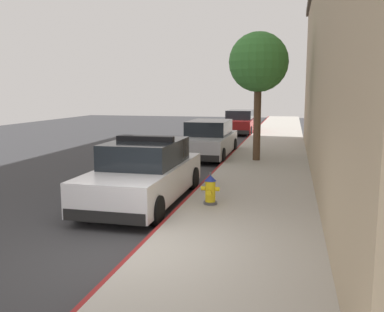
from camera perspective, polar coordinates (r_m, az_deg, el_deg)
The scene contains 8 objects.
ground_plane at distance 18.18m, azimuth -9.13°, elevation -0.55°, with size 33.28×60.00×0.20m, color #353538.
sidewalk_pavement at distance 16.81m, azimuth 10.12°, elevation -0.72°, with size 3.11×60.00×0.15m, color #ADA89E.
curb_painted_edge at distance 16.98m, azimuth 4.74°, elevation -0.53°, with size 0.08×60.00×0.15m, color maroon.
police_cruiser at distance 10.73m, azimuth -6.38°, elevation -2.33°, with size 1.94×4.84×1.68m.
parked_car_silver_ahead at distance 18.14m, azimuth 2.27°, elevation 2.21°, with size 1.94×4.84×1.56m.
parked_car_dark_far at distance 28.51m, azimuth 6.48°, elevation 4.52°, with size 1.94×4.84×1.56m.
fire_hydrant at distance 9.98m, azimuth 2.48°, elevation -4.56°, with size 0.44×0.40×0.76m.
street_tree at distance 16.46m, azimuth 8.96°, elevation 12.27°, with size 2.24×2.24×4.86m.
Camera 1 is at (2.46, -6.57, 2.79)m, focal length 39.52 mm.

